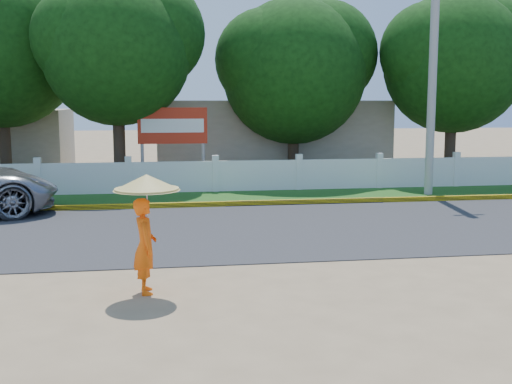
% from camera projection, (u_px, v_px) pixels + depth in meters
% --- Properties ---
extents(ground, '(120.00, 120.00, 0.00)m').
position_uv_depth(ground, '(273.00, 278.00, 11.64)').
color(ground, '#9E8460').
rests_on(ground, ground).
extents(road, '(60.00, 7.00, 0.02)m').
position_uv_depth(road, '(241.00, 229.00, 16.04)').
color(road, '#38383A').
rests_on(road, ground).
extents(grass_verge, '(60.00, 3.50, 0.03)m').
position_uv_depth(grass_verge, '(220.00, 198.00, 21.18)').
color(grass_verge, '#2D601E').
rests_on(grass_verge, ground).
extents(curb, '(40.00, 0.18, 0.16)m').
position_uv_depth(curb, '(225.00, 204.00, 19.50)').
color(curb, yellow).
rests_on(curb, ground).
extents(fence, '(40.00, 0.10, 1.10)m').
position_uv_depth(fence, '(215.00, 177.00, 22.52)').
color(fence, silver).
rests_on(fence, ground).
extents(building_near, '(10.00, 6.00, 3.20)m').
position_uv_depth(building_near, '(267.00, 136.00, 29.48)').
color(building_near, '#B7AD99').
rests_on(building_near, ground).
extents(utility_pole, '(0.28, 0.28, 9.06)m').
position_uv_depth(utility_pole, '(433.00, 60.00, 21.25)').
color(utility_pole, '#989996').
rests_on(utility_pole, ground).
extents(monk_with_parasol, '(1.10, 1.10, 2.00)m').
position_uv_depth(monk_with_parasol, '(146.00, 216.00, 10.58)').
color(monk_with_parasol, '#FF5C0D').
rests_on(monk_with_parasol, ground).
extents(billboard, '(2.50, 0.13, 2.95)m').
position_uv_depth(billboard, '(173.00, 130.00, 23.14)').
color(billboard, gray).
rests_on(billboard, ground).
extents(tree_row, '(39.50, 7.94, 9.26)m').
position_uv_depth(tree_row, '(330.00, 55.00, 25.40)').
color(tree_row, '#473828').
rests_on(tree_row, ground).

